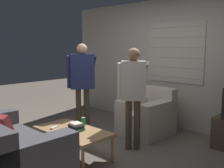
% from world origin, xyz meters
% --- Properties ---
extents(ground_plane, '(16.00, 16.00, 0.00)m').
position_xyz_m(ground_plane, '(0.00, 0.00, 0.00)').
color(ground_plane, '#665B51').
extents(wall_back, '(5.20, 0.08, 2.55)m').
position_xyz_m(wall_back, '(0.01, 2.03, 1.28)').
color(wall_back, '#BCB7A8').
rests_on(wall_back, ground_plane).
extents(couch_blue, '(1.71, 0.94, 0.81)m').
position_xyz_m(couch_blue, '(-0.28, -1.26, 0.31)').
color(couch_blue, '#424247').
rests_on(couch_blue, ground_plane).
extents(armchair_beige, '(0.79, 0.90, 0.84)m').
position_xyz_m(armchair_beige, '(0.07, 1.29, 0.34)').
color(armchair_beige, beige).
rests_on(armchair_beige, ground_plane).
extents(coffee_table, '(1.16, 0.61, 0.41)m').
position_xyz_m(coffee_table, '(-0.09, -0.33, 0.38)').
color(coffee_table, '#9E754C').
rests_on(coffee_table, ground_plane).
extents(person_left_standing, '(0.52, 0.76, 1.66)m').
position_xyz_m(person_left_standing, '(-0.83, 0.49, 1.05)').
color(person_left_standing, '#4C4233').
rests_on(person_left_standing, ground_plane).
extents(person_right_standing, '(0.46, 0.75, 1.59)m').
position_xyz_m(person_right_standing, '(0.34, 0.52, 1.00)').
color(person_right_standing, '#4C4233').
rests_on(person_right_standing, ground_plane).
extents(book_stack, '(0.25, 0.19, 0.11)m').
position_xyz_m(book_stack, '(-0.05, -0.30, 0.47)').
color(book_stack, '#33754C').
rests_on(book_stack, coffee_table).
extents(soda_can, '(0.07, 0.07, 0.13)m').
position_xyz_m(soda_can, '(-0.14, -0.09, 0.48)').
color(soda_can, '#238E47').
rests_on(soda_can, coffee_table).
extents(spare_remote, '(0.08, 0.14, 0.02)m').
position_xyz_m(spare_remote, '(-0.35, -0.47, 0.43)').
color(spare_remote, white).
rests_on(spare_remote, coffee_table).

